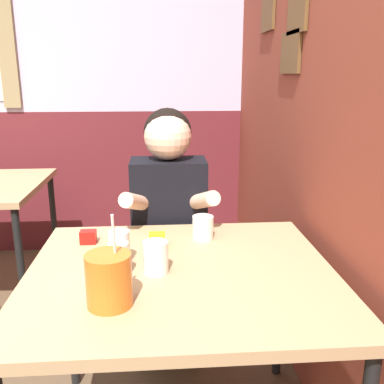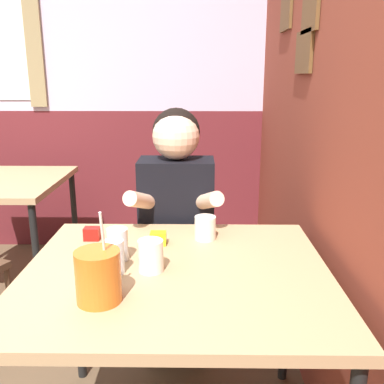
# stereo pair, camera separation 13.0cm
# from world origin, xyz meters

# --- Properties ---
(brick_wall_right) EXTENTS (0.08, 4.41, 2.70)m
(brick_wall_right) POSITION_xyz_m (1.42, 1.20, 1.35)
(brick_wall_right) COLOR brown
(brick_wall_right) RESTS_ON ground_plane
(back_wall) EXTENTS (5.78, 0.09, 2.70)m
(back_wall) POSITION_xyz_m (-0.02, 2.44, 1.36)
(back_wall) COLOR silver
(back_wall) RESTS_ON ground_plane
(main_table) EXTENTS (1.02, 0.89, 0.74)m
(main_table) POSITION_xyz_m (0.83, 0.40, 0.68)
(main_table) COLOR tan
(main_table) RESTS_ON ground_plane
(background_table) EXTENTS (0.76, 0.83, 0.74)m
(background_table) POSITION_xyz_m (-0.33, 1.65, 0.66)
(background_table) COLOR tan
(background_table) RESTS_ON ground_plane
(person_seated) EXTENTS (0.42, 0.41, 1.23)m
(person_seated) POSITION_xyz_m (0.80, 0.99, 0.65)
(person_seated) COLOR black
(person_seated) RESTS_ON ground_plane
(cocktail_pitcher) EXTENTS (0.13, 0.13, 0.27)m
(cocktail_pitcher) POSITION_xyz_m (0.62, 0.20, 0.82)
(cocktail_pitcher) COLOR #C6661E
(cocktail_pitcher) RESTS_ON main_table
(glass_near_pitcher) EXTENTS (0.07, 0.07, 0.11)m
(glass_near_pitcher) POSITION_xyz_m (0.62, 0.48, 0.80)
(glass_near_pitcher) COLOR silver
(glass_near_pitcher) RESTS_ON main_table
(glass_center) EXTENTS (0.08, 0.08, 0.11)m
(glass_center) POSITION_xyz_m (0.75, 0.39, 0.80)
(glass_center) COLOR silver
(glass_center) RESTS_ON main_table
(glass_far_side) EXTENTS (0.08, 0.08, 0.09)m
(glass_far_side) POSITION_xyz_m (0.93, 0.68, 0.79)
(glass_far_side) COLOR silver
(glass_far_side) RESTS_ON main_table
(glass_by_brick) EXTENTS (0.07, 0.07, 0.11)m
(glass_by_brick) POSITION_xyz_m (0.63, 0.38, 0.80)
(glass_by_brick) COLOR silver
(glass_by_brick) RESTS_ON main_table
(condiment_ketchup) EXTENTS (0.06, 0.04, 0.05)m
(condiment_ketchup) POSITION_xyz_m (0.48, 0.67, 0.77)
(condiment_ketchup) COLOR #B7140F
(condiment_ketchup) RESTS_ON main_table
(condiment_mustard) EXTENTS (0.06, 0.04, 0.05)m
(condiment_mustard) POSITION_xyz_m (0.75, 0.62, 0.77)
(condiment_mustard) COLOR yellow
(condiment_mustard) RESTS_ON main_table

